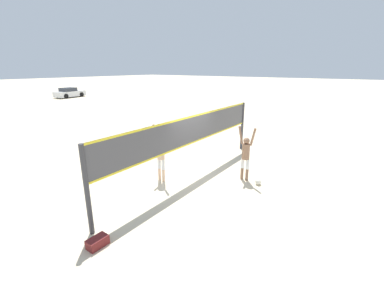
# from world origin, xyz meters

# --- Properties ---
(ground_plane) EXTENTS (200.00, 200.00, 0.00)m
(ground_plane) POSITION_xyz_m (0.00, 0.00, 0.00)
(ground_plane) COLOR beige
(volleyball_net) EXTENTS (8.96, 0.13, 2.40)m
(volleyball_net) POSITION_xyz_m (0.00, 0.00, 1.69)
(volleyball_net) COLOR #38383D
(volleyball_net) RESTS_ON ground_plane
(player_spiker) EXTENTS (0.28, 0.69, 2.05)m
(player_spiker) POSITION_xyz_m (0.90, -1.79, 1.07)
(player_spiker) COLOR #8C664C
(player_spiker) RESTS_ON ground_plane
(player_blocker) EXTENTS (0.28, 0.71, 2.15)m
(player_blocker) POSITION_xyz_m (-1.00, 0.69, 1.13)
(player_blocker) COLOR beige
(player_blocker) RESTS_ON ground_plane
(volleyball) EXTENTS (0.21, 0.21, 0.21)m
(volleyball) POSITION_xyz_m (0.80, -2.39, 0.11)
(volleyball) COLOR silver
(volleyball) RESTS_ON ground_plane
(gear_bag) EXTENTS (0.49, 0.29, 0.23)m
(gear_bag) POSITION_xyz_m (-4.64, -0.56, 0.11)
(gear_bag) COLOR maroon
(gear_bag) RESTS_ON ground_plane
(parked_car_near) EXTENTS (4.33, 2.29, 1.35)m
(parked_car_near) POSITION_xyz_m (12.14, 29.94, 0.61)
(parked_car_near) COLOR silver
(parked_car_near) RESTS_ON ground_plane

